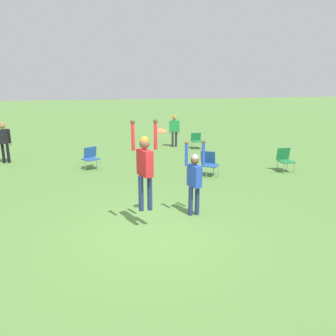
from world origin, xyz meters
name	(u,v)px	position (x,y,z in m)	size (l,w,h in m)	color
ground_plane	(152,231)	(0.00, 0.00, 0.00)	(120.00, 120.00, 0.00)	#56843D
person_jumping	(145,163)	(-0.10, 0.25, 1.59)	(0.62, 0.51, 2.16)	navy
person_defending	(194,177)	(1.26, 0.70, 1.05)	(0.55, 0.44, 1.99)	navy
frisbee	(161,131)	(0.37, 0.59, 2.27)	(0.24, 0.23, 0.08)	#E04C23
camping_chair_0	(91,156)	(-1.25, 6.25, 0.50)	(0.75, 0.81, 0.86)	gray
camping_chair_1	(285,158)	(6.09, 3.98, 0.52)	(0.56, 0.61, 0.91)	gray
camping_chair_2	(209,162)	(3.02, 4.17, 0.51)	(0.77, 0.86, 0.89)	gray
camping_chair_3	(197,139)	(4.24, 9.11, 0.48)	(0.54, 0.58, 0.81)	gray
person_spectator_near	(174,128)	(3.22, 9.83, 1.03)	(0.58, 0.31, 1.71)	#2D2D38
person_spectator_far	(4,139)	(-4.77, 8.10, 1.07)	(0.58, 0.41, 1.76)	black
cooler_box	(145,159)	(1.03, 6.63, 0.16)	(0.51, 0.40, 0.33)	white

